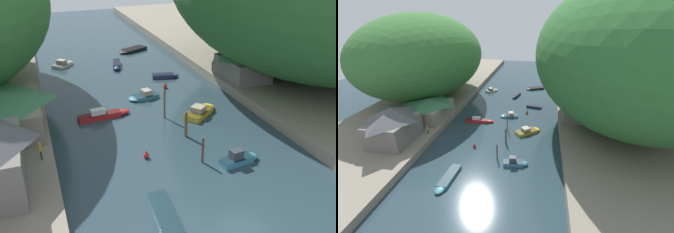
# 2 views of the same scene
# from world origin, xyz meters

# --- Properties ---
(water_surface) EXTENTS (130.00, 130.00, 0.00)m
(water_surface) POSITION_xyz_m (0.00, 30.00, 0.00)
(water_surface) COLOR #283D47
(water_surface) RESTS_ON ground
(left_bank) EXTENTS (22.00, 120.00, 1.26)m
(left_bank) POSITION_xyz_m (-22.78, 30.00, 0.63)
(left_bank) COLOR gray
(left_bank) RESTS_ON ground
(right_bank) EXTENTS (22.00, 120.00, 1.26)m
(right_bank) POSITION_xyz_m (22.78, 30.00, 0.63)
(right_bank) COLOR gray
(right_bank) RESTS_ON ground
(hillside_left) EXTENTS (29.92, 41.89, 21.21)m
(hillside_left) POSITION_xyz_m (-23.88, 34.93, 11.87)
(hillside_left) COLOR #387033
(hillside_left) RESTS_ON left_bank
(hillside_right) EXTENTS (35.72, 50.01, 27.40)m
(hillside_right) POSITION_xyz_m (23.88, 25.38, 14.96)
(hillside_right) COLOR #2D662D
(hillside_right) RESTS_ON right_bank
(waterfront_building) EXTENTS (6.77, 8.93, 6.32)m
(waterfront_building) POSITION_xyz_m (-17.29, 9.82, 4.54)
(waterfront_building) COLOR slate
(waterfront_building) RESTS_ON left_bank
(boathouse_shed) EXTENTS (8.35, 10.05, 4.26)m
(boathouse_shed) POSITION_xyz_m (-16.10, 20.07, 3.46)
(boathouse_shed) COLOR gray
(boathouse_shed) RESTS_ON left_bank
(right_bank_cottage) EXTENTS (5.73, 7.86, 4.82)m
(right_bank_cottage) POSITION_xyz_m (15.02, 25.35, 3.76)
(right_bank_cottage) COLOR slate
(right_bank_cottage) RESTS_ON right_bank
(boat_moored_right) EXTENTS (4.25, 2.57, 1.12)m
(boat_moored_right) POSITION_xyz_m (0.65, 26.03, 0.34)
(boat_moored_right) COLOR teal
(boat_moored_right) RESTS_ON water_surface
(boat_white_cruiser) EXTENTS (4.10, 1.76, 1.49)m
(boat_white_cruiser) POSITION_xyz_m (4.47, 7.93, 0.45)
(boat_white_cruiser) COLOR teal
(boat_white_cruiser) RESTS_ON water_surface
(boat_mid_channel) EXTENTS (5.34, 4.77, 1.25)m
(boat_mid_channel) POSITION_xyz_m (5.65, 19.01, 0.39)
(boat_mid_channel) COLOR gold
(boat_mid_channel) RESTS_ON water_surface
(boat_navy_launch) EXTENTS (6.02, 4.40, 0.55)m
(boat_navy_launch) POSITION_xyz_m (5.34, 48.23, 0.27)
(boat_navy_launch) COLOR black
(boat_navy_launch) RESTS_ON water_surface
(boat_yellow_tender) EXTENTS (2.20, 5.03, 0.72)m
(boat_yellow_tender) POSITION_xyz_m (0.49, 40.00, 0.36)
(boat_yellow_tender) COLOR navy
(boat_yellow_tender) RESTS_ON water_surface
(boat_red_skiff) EXTENTS (4.22, 2.22, 0.58)m
(boat_red_skiff) POSITION_xyz_m (6.32, 32.58, 0.28)
(boat_red_skiff) COLOR navy
(boat_red_skiff) RESTS_ON water_surface
(boat_small_dinghy) EXTENTS (6.27, 1.63, 1.20)m
(boat_small_dinghy) POSITION_xyz_m (-5.30, 22.12, 0.38)
(boat_small_dinghy) COLOR red
(boat_small_dinghy) RESTS_ON water_surface
(boat_open_rowboat) EXTENTS (4.11, 4.16, 1.16)m
(boat_open_rowboat) POSITION_xyz_m (-7.50, 43.85, 0.35)
(boat_open_rowboat) COLOR silver
(boat_open_rowboat) RESTS_ON water_surface
(boat_far_upstream) EXTENTS (1.96, 6.48, 0.52)m
(boat_far_upstream) POSITION_xyz_m (-4.76, 2.58, 0.25)
(boat_far_upstream) COLOR teal
(boat_far_upstream) RESTS_ON water_surface
(mooring_post_nearest) EXTENTS (0.23, 0.23, 2.65)m
(mooring_post_nearest) POSITION_xyz_m (1.22, 9.22, 1.33)
(mooring_post_nearest) COLOR #4C3D2D
(mooring_post_nearest) RESTS_ON water_surface
(mooring_post_second) EXTENTS (0.32, 0.32, 2.88)m
(mooring_post_second) POSITION_xyz_m (1.78, 14.48, 1.45)
(mooring_post_second) COLOR brown
(mooring_post_second) RESTS_ON water_surface
(mooring_post_middle) EXTENTS (0.22, 0.22, 3.60)m
(mooring_post_middle) POSITION_xyz_m (1.25, 19.53, 1.81)
(mooring_post_middle) COLOR brown
(mooring_post_middle) RESTS_ON water_surface
(channel_buoy_near) EXTENTS (0.60, 0.60, 0.90)m
(channel_buoy_near) POSITION_xyz_m (4.63, 28.46, 0.35)
(channel_buoy_near) COLOR red
(channel_buoy_near) RESTS_ON water_surface
(channel_buoy_far) EXTENTS (0.55, 0.55, 0.82)m
(channel_buoy_far) POSITION_xyz_m (-3.48, 11.82, 0.32)
(channel_buoy_far) COLOR red
(channel_buoy_far) RESTS_ON water_surface
(person_on_quay) EXTENTS (0.27, 0.41, 1.69)m
(person_on_quay) POSITION_xyz_m (-12.86, 13.08, 2.24)
(person_on_quay) COLOR #282D3D
(person_on_quay) RESTS_ON left_bank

